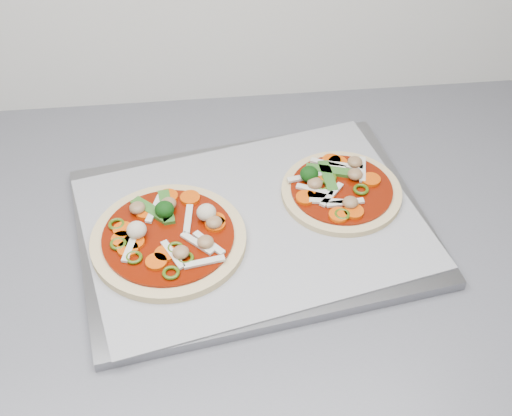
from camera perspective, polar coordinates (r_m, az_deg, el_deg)
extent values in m
cube|color=gray|center=(0.89, -0.27, -1.50)|extent=(0.47, 0.38, 0.01)
cube|color=gray|center=(0.88, -0.27, -1.14)|extent=(0.46, 0.38, 0.00)
cylinder|color=#D1B181|center=(0.86, -7.01, -2.54)|extent=(0.23, 0.23, 0.01)
cylinder|color=#6F1200|center=(0.85, -7.04, -2.23)|extent=(0.19, 0.19, 0.00)
ellipsoid|color=#866141|center=(0.88, -9.47, 0.01)|extent=(0.03, 0.03, 0.01)
cylinder|color=#E75700|center=(0.83, -7.28, -3.64)|extent=(0.04, 0.04, 0.00)
cube|color=#326B23|center=(0.88, -8.38, -0.17)|extent=(0.05, 0.05, 0.00)
cylinder|color=#E75700|center=(0.86, -10.57, -1.73)|extent=(0.03, 0.03, 0.00)
cube|color=beige|center=(0.84, -10.01, -3.05)|extent=(0.02, 0.05, 0.00)
cylinder|color=#E75700|center=(0.90, -7.05, 0.93)|extent=(0.03, 0.03, 0.00)
torus|color=#324C0C|center=(0.81, -6.82, -5.16)|extent=(0.02, 0.02, 0.00)
cylinder|color=#E75700|center=(0.85, -9.74, -2.70)|extent=(0.03, 0.03, 0.00)
cylinder|color=#E75700|center=(0.84, -10.22, -3.25)|extent=(0.03, 0.03, 0.00)
cylinder|color=#E75700|center=(0.88, -8.83, -0.30)|extent=(0.04, 0.04, 0.00)
cube|color=beige|center=(0.87, -5.44, -0.88)|extent=(0.01, 0.05, 0.00)
cylinder|color=#E75700|center=(0.85, -10.69, -2.49)|extent=(0.03, 0.03, 0.00)
cube|color=#326B23|center=(0.88, -7.18, 0.09)|extent=(0.02, 0.06, 0.00)
ellipsoid|color=#866141|center=(0.88, -7.02, 0.35)|extent=(0.02, 0.02, 0.01)
cylinder|color=#E75700|center=(0.82, -7.99, -4.28)|extent=(0.03, 0.03, 0.00)
ellipsoid|color=#866141|center=(0.82, -6.04, -3.55)|extent=(0.02, 0.02, 0.01)
cube|color=beige|center=(0.84, -4.73, -2.83)|extent=(0.04, 0.04, 0.00)
torus|color=#324C0C|center=(0.82, -5.67, -4.02)|extent=(0.02, 0.02, 0.00)
cube|color=beige|center=(0.83, -6.67, -3.73)|extent=(0.03, 0.05, 0.00)
cylinder|color=#E75700|center=(0.86, -3.30, -0.99)|extent=(0.03, 0.03, 0.00)
torus|color=#324C0C|center=(0.87, -11.09, -1.29)|extent=(0.03, 0.03, 0.00)
ellipsoid|color=#0F3D0E|center=(0.87, -7.33, -0.12)|extent=(0.03, 0.03, 0.02)
ellipsoid|color=#866141|center=(0.83, -4.06, -2.73)|extent=(0.02, 0.02, 0.01)
ellipsoid|color=beige|center=(0.86, -3.99, -0.36)|extent=(0.02, 0.02, 0.02)
ellipsoid|color=beige|center=(0.85, -9.53, -1.75)|extent=(0.03, 0.03, 0.02)
torus|color=#324C0C|center=(0.85, -10.96, -2.83)|extent=(0.03, 0.03, 0.00)
cube|color=beige|center=(0.88, -8.13, -0.06)|extent=(0.02, 0.05, 0.00)
cylinder|color=#E75700|center=(0.89, -5.30, 0.82)|extent=(0.03, 0.03, 0.00)
cube|color=beige|center=(0.82, -4.17, -4.33)|extent=(0.05, 0.02, 0.00)
torus|color=#324C0C|center=(0.83, -9.74, -3.92)|extent=(0.03, 0.03, 0.00)
torus|color=#324C0C|center=(0.83, -6.47, -3.22)|extent=(0.03, 0.03, 0.00)
ellipsoid|color=#866141|center=(0.85, -3.37, -1.16)|extent=(0.03, 0.03, 0.01)
cylinder|color=#E75700|center=(0.86, -3.28, -1.29)|extent=(0.03, 0.03, 0.00)
cube|color=beige|center=(0.84, -3.79, -2.81)|extent=(0.04, 0.04, 0.00)
cylinder|color=#D1B181|center=(0.92, 6.84, 1.27)|extent=(0.21, 0.21, 0.01)
cylinder|color=#6F1200|center=(0.92, 6.87, 1.53)|extent=(0.18, 0.18, 0.00)
cube|color=beige|center=(0.94, 7.10, 3.39)|extent=(0.05, 0.02, 0.00)
cylinder|color=#E75700|center=(0.95, 6.05, 3.79)|extent=(0.04, 0.04, 0.00)
cube|color=beige|center=(0.90, 6.07, 1.08)|extent=(0.04, 0.04, 0.00)
cube|color=#326B23|center=(0.93, 5.75, 2.54)|extent=(0.02, 0.06, 0.00)
cylinder|color=#E75700|center=(0.93, 9.18, 2.26)|extent=(0.04, 0.04, 0.00)
cylinder|color=#E75700|center=(0.90, 5.47, 0.88)|extent=(0.04, 0.04, 0.00)
ellipsoid|color=#866141|center=(0.93, 7.94, 2.69)|extent=(0.02, 0.02, 0.01)
cube|color=beige|center=(0.94, 8.52, 3.07)|extent=(0.02, 0.05, 0.00)
cylinder|color=#E75700|center=(0.95, 6.56, 3.65)|extent=(0.04, 0.04, 0.00)
cube|color=beige|center=(0.89, 7.13, 0.42)|extent=(0.05, 0.01, 0.00)
cylinder|color=#E75700|center=(0.88, 6.64, -0.56)|extent=(0.03, 0.03, 0.00)
cylinder|color=#E75700|center=(0.90, 4.93, 1.03)|extent=(0.03, 0.03, 0.00)
cylinder|color=#E75700|center=(0.89, 3.99, 0.84)|extent=(0.03, 0.03, 0.00)
cube|color=beige|center=(0.91, 4.72, 1.45)|extent=(0.05, 0.03, 0.00)
cylinder|color=#E75700|center=(0.93, 5.60, 2.56)|extent=(0.03, 0.03, 0.00)
cube|color=beige|center=(0.89, 5.81, 0.53)|extent=(0.05, 0.02, 0.00)
ellipsoid|color=#866141|center=(0.95, 7.92, 3.67)|extent=(0.02, 0.02, 0.01)
ellipsoid|color=#0F3D0E|center=(0.92, 4.28, 2.73)|extent=(0.03, 0.03, 0.02)
cylinder|color=#E75700|center=(0.88, 7.83, -0.28)|extent=(0.03, 0.03, 0.00)
torus|color=#324C0C|center=(0.91, 5.25, 1.78)|extent=(0.02, 0.02, 0.00)
torus|color=#324C0C|center=(0.92, 5.85, 2.44)|extent=(0.02, 0.02, 0.00)
torus|color=#324C0C|center=(0.91, 8.40, 1.48)|extent=(0.03, 0.03, 0.00)
cube|color=beige|center=(0.94, 5.79, 3.51)|extent=(0.05, 0.03, 0.00)
cube|color=#326B23|center=(0.93, 5.76, 3.01)|extent=(0.06, 0.03, 0.00)
ellipsoid|color=#866141|center=(0.89, 7.57, 0.45)|extent=(0.02, 0.02, 0.01)
ellipsoid|color=#866141|center=(0.91, 4.74, 1.99)|extent=(0.02, 0.02, 0.01)
cube|color=beige|center=(0.92, 3.97, 2.48)|extent=(0.05, 0.02, 0.00)
torus|color=#324C0C|center=(0.88, 6.91, -0.53)|extent=(0.03, 0.03, 0.00)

